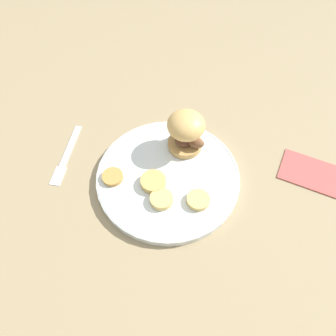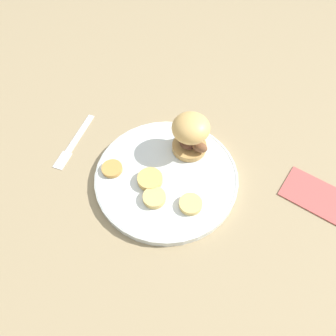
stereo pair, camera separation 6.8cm
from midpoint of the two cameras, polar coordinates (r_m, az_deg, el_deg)
The scene contains 9 objects.
ground_plane at distance 0.72m, azimuth -2.71°, elevation -2.18°, with size 4.00×4.00×0.00m, color #937F5B.
dinner_plate at distance 0.71m, azimuth -2.74°, elevation -1.73°, with size 0.31×0.31×0.02m.
sandwich at distance 0.71m, azimuth 0.34°, elevation 6.32°, with size 0.08×0.08×0.10m.
potato_round_0 at distance 0.66m, azimuth 2.37°, elevation -5.77°, with size 0.05×0.05×0.01m, color #DBB766.
potato_round_1 at distance 0.67m, azimuth -4.09°, elevation -5.64°, with size 0.05×0.05×0.01m, color #DBB766.
potato_round_2 at distance 0.71m, azimuth -12.36°, elevation -1.69°, with size 0.05×0.05×0.01m, color #BC8942.
potato_round_3 at distance 0.69m, azimuth -5.43°, elevation -2.59°, with size 0.05×0.05×0.01m, color tan.
fork at distance 0.80m, azimuth -19.59°, elevation 2.01°, with size 0.17×0.08×0.00m.
napkin at distance 0.78m, azimuth 21.45°, elevation -0.95°, with size 0.13×0.09×0.01m, color #B24C47.
Camera 1 is at (-0.38, 0.07, 0.61)m, focal length 35.00 mm.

